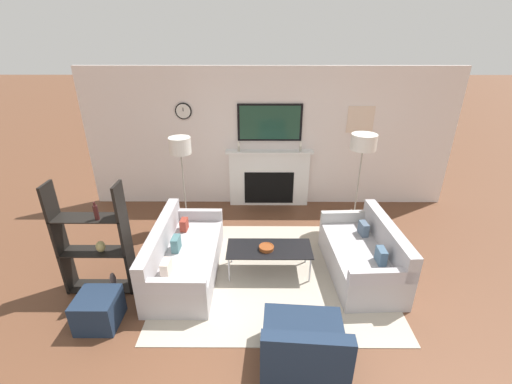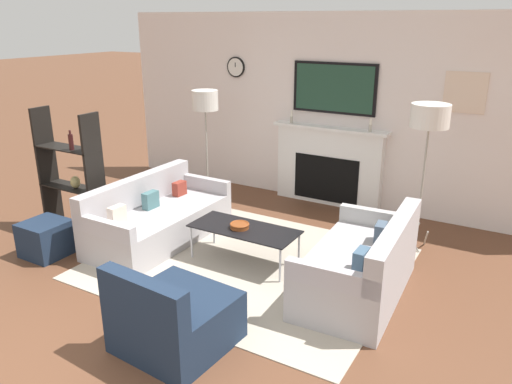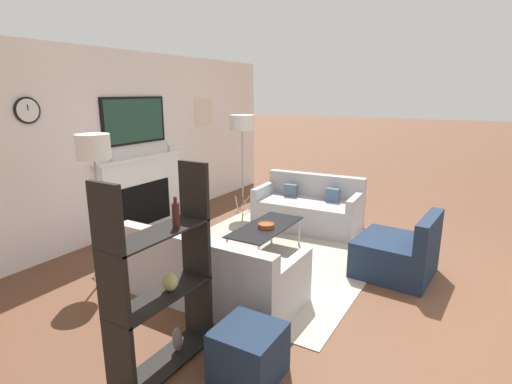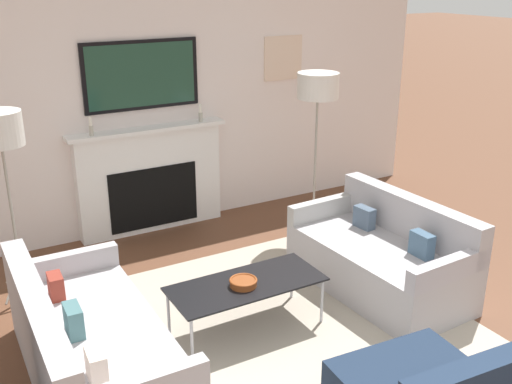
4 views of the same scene
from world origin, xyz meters
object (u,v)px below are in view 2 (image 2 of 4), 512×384
object	(u,v)px
couch_left	(157,219)
armchair	(173,319)
floor_lamp_right	(430,118)
ottoman	(46,238)
couch_right	(361,268)
decorative_bowl	(240,225)
floor_lamp_left	(205,102)
coffee_table	(244,230)
shelf_unit	(72,179)

from	to	relation	value
couch_left	armchair	world-z (taller)	armchair
floor_lamp_right	ottoman	world-z (taller)	floor_lamp_right
couch_right	decorative_bowl	xyz separation A→B (m)	(-1.40, -0.00, 0.15)
floor_lamp_left	ottoman	size ratio (longest dim) A/B	3.54
coffee_table	floor_lamp_left	bearing A→B (deg)	137.24
couch_right	floor_lamp_right	xyz separation A→B (m)	(0.22, 1.38, 1.28)
couch_right	floor_lamp_right	size ratio (longest dim) A/B	0.95
decorative_bowl	ottoman	bearing A→B (deg)	-154.40
coffee_table	ottoman	xyz separation A→B (m)	(-2.07, -1.00, -0.18)
coffee_table	armchair	bearing A→B (deg)	-79.38
shelf_unit	floor_lamp_right	bearing A→B (deg)	23.95
armchair	floor_lamp_left	bearing A→B (deg)	120.76
ottoman	coffee_table	bearing A→B (deg)	25.77
armchair	ottoman	xyz separation A→B (m)	(-2.37, 0.61, -0.06)
coffee_table	shelf_unit	bearing A→B (deg)	-170.87
armchair	decorative_bowl	world-z (taller)	armchair
shelf_unit	ottoman	world-z (taller)	shelf_unit
coffee_table	floor_lamp_right	distance (m)	2.39
floor_lamp_right	armchair	bearing A→B (deg)	-113.35
couch_left	couch_right	bearing A→B (deg)	0.05
shelf_unit	ottoman	distance (m)	0.84
floor_lamp_right	shelf_unit	distance (m)	4.32
couch_right	floor_lamp_right	bearing A→B (deg)	80.92
decorative_bowl	couch_right	bearing A→B (deg)	0.03
floor_lamp_right	floor_lamp_left	bearing A→B (deg)	180.00
couch_left	decorative_bowl	bearing A→B (deg)	0.07
armchair	decorative_bowl	bearing A→B (deg)	102.27
couch_right	shelf_unit	size ratio (longest dim) A/B	1.04
ottoman	couch_right	bearing A→B (deg)	15.84
armchair	floor_lamp_right	size ratio (longest dim) A/B	0.52
couch_left	shelf_unit	xyz separation A→B (m)	(-1.04, -0.34, 0.45)
decorative_bowl	floor_lamp_right	distance (m)	2.41
ottoman	floor_lamp_left	bearing A→B (deg)	75.38
couch_left	ottoman	size ratio (longest dim) A/B	3.96
couch_right	ottoman	bearing A→B (deg)	-164.16
couch_right	floor_lamp_right	world-z (taller)	floor_lamp_right
ottoman	couch_left	bearing A→B (deg)	49.52
coffee_table	floor_lamp_left	world-z (taller)	floor_lamp_left
armchair	decorative_bowl	size ratio (longest dim) A/B	4.13
decorative_bowl	floor_lamp_right	bearing A→B (deg)	40.36
decorative_bowl	shelf_unit	distance (m)	2.29
couch_left	floor_lamp_right	size ratio (longest dim) A/B	1.08
decorative_bowl	floor_lamp_right	xyz separation A→B (m)	(1.62, 1.38, 1.13)
couch_left	decorative_bowl	xyz separation A→B (m)	(1.20, 0.00, 0.18)
shelf_unit	couch_left	bearing A→B (deg)	17.95
couch_right	decorative_bowl	distance (m)	1.41
shelf_unit	ottoman	xyz separation A→B (m)	(0.22, -0.63, -0.52)
couch_left	decorative_bowl	world-z (taller)	couch_left
shelf_unit	couch_right	bearing A→B (deg)	5.34
couch_left	couch_right	size ratio (longest dim) A/B	1.14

